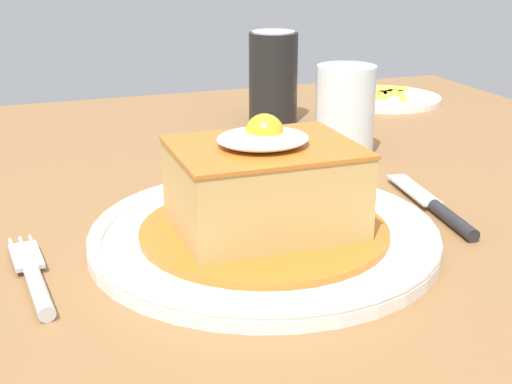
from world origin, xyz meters
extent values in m
cube|color=olive|center=(0.00, 0.00, 0.72)|extent=(1.19, 0.93, 0.04)
cylinder|color=olive|center=(0.52, 0.39, 0.35)|extent=(0.07, 0.07, 0.70)
cylinder|color=white|center=(0.03, -0.15, 0.75)|extent=(0.29, 0.29, 0.01)
torus|color=white|center=(0.03, -0.15, 0.75)|extent=(0.29, 0.29, 0.01)
cylinder|color=#C66B23|center=(0.03, -0.15, 0.75)|extent=(0.21, 0.21, 0.01)
cube|color=tan|center=(0.03, -0.15, 0.79)|extent=(0.14, 0.11, 0.07)
cube|color=#C66B23|center=(0.03, -0.15, 0.83)|extent=(0.15, 0.11, 0.00)
ellipsoid|color=white|center=(0.03, -0.15, 0.83)|extent=(0.07, 0.07, 0.01)
sphere|color=yellow|center=(0.03, -0.15, 0.84)|extent=(0.03, 0.03, 0.03)
cylinder|color=silver|center=(-0.15, -0.19, 0.75)|extent=(0.02, 0.08, 0.01)
cube|color=silver|center=(-0.16, -0.12, 0.75)|extent=(0.03, 0.05, 0.00)
cylinder|color=silver|center=(-0.15, -0.10, 0.75)|extent=(0.01, 0.03, 0.00)
cylinder|color=silver|center=(-0.16, -0.10, 0.75)|extent=(0.01, 0.03, 0.00)
cylinder|color=silver|center=(-0.17, -0.10, 0.75)|extent=(0.01, 0.03, 0.00)
cylinder|color=#262628|center=(0.20, -0.17, 0.75)|extent=(0.02, 0.08, 0.01)
cube|color=silver|center=(0.21, -0.09, 0.75)|extent=(0.03, 0.09, 0.00)
cylinder|color=black|center=(0.19, 0.23, 0.80)|extent=(0.07, 0.07, 0.12)
cylinder|color=silver|center=(0.19, 0.23, 0.86)|extent=(0.06, 0.06, 0.00)
cylinder|color=silver|center=(0.21, 0.06, 0.77)|extent=(0.06, 0.06, 0.06)
cylinder|color=silver|center=(0.21, 0.06, 0.79)|extent=(0.07, 0.07, 0.10)
cylinder|color=white|center=(0.40, 0.30, 0.75)|extent=(0.17, 0.17, 0.01)
cube|color=#EAC64C|center=(0.39, 0.33, 0.75)|extent=(0.01, 0.05, 0.01)
cube|color=#EAC64C|center=(0.40, 0.29, 0.75)|extent=(0.05, 0.05, 0.01)
cube|color=#EAC64C|center=(0.40, 0.30, 0.75)|extent=(0.02, 0.06, 0.01)
cube|color=#EAC64C|center=(0.39, 0.30, 0.75)|extent=(0.05, 0.02, 0.01)
cube|color=#EAC64C|center=(0.40, 0.30, 0.75)|extent=(0.05, 0.02, 0.01)
cube|color=#EAC64C|center=(0.41, 0.27, 0.75)|extent=(0.03, 0.07, 0.01)
cube|color=#EAC64C|center=(0.43, 0.32, 0.75)|extent=(0.04, 0.04, 0.01)
cube|color=#EAC64C|center=(0.37, 0.29, 0.75)|extent=(0.01, 0.05, 0.01)
camera|label=1|loc=(-0.16, -0.67, 0.98)|focal=50.28mm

